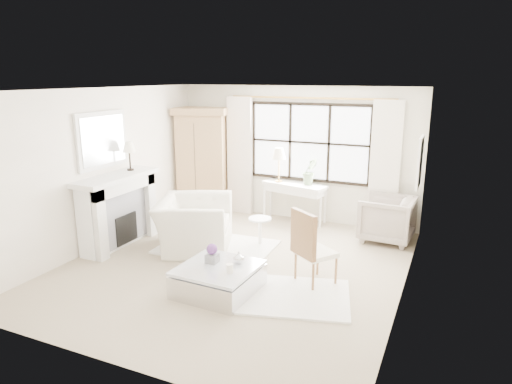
% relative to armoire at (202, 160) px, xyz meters
% --- Properties ---
extents(floor, '(5.50, 5.50, 0.00)m').
position_rel_armoire_xyz_m(floor, '(1.98, -2.42, -1.14)').
color(floor, tan).
rests_on(floor, ground).
extents(ceiling, '(5.50, 5.50, 0.00)m').
position_rel_armoire_xyz_m(ceiling, '(1.98, -2.42, 1.56)').
color(ceiling, silver).
rests_on(ceiling, ground).
extents(wall_back, '(5.00, 0.00, 5.00)m').
position_rel_armoire_xyz_m(wall_back, '(1.98, 0.33, 0.21)').
color(wall_back, silver).
rests_on(wall_back, ground).
extents(wall_front, '(5.00, 0.00, 5.00)m').
position_rel_armoire_xyz_m(wall_front, '(1.98, -5.17, 0.21)').
color(wall_front, beige).
rests_on(wall_front, ground).
extents(wall_left, '(0.00, 5.50, 5.50)m').
position_rel_armoire_xyz_m(wall_left, '(-0.52, -2.42, 0.21)').
color(wall_left, white).
rests_on(wall_left, ground).
extents(wall_right, '(0.00, 5.50, 5.50)m').
position_rel_armoire_xyz_m(wall_right, '(4.48, -2.42, 0.21)').
color(wall_right, white).
rests_on(wall_right, ground).
extents(window_pane, '(2.40, 0.02, 1.50)m').
position_rel_armoire_xyz_m(window_pane, '(2.28, 0.31, 0.46)').
color(window_pane, white).
rests_on(window_pane, wall_back).
extents(window_frame, '(2.50, 0.04, 1.50)m').
position_rel_armoire_xyz_m(window_frame, '(2.28, 0.30, 0.46)').
color(window_frame, black).
rests_on(window_frame, wall_back).
extents(curtain_rod, '(3.30, 0.04, 0.04)m').
position_rel_armoire_xyz_m(curtain_rod, '(2.28, 0.25, 1.33)').
color(curtain_rod, '#AA7E3B').
rests_on(curtain_rod, wall_back).
extents(curtain_left, '(0.55, 0.10, 2.47)m').
position_rel_armoire_xyz_m(curtain_left, '(0.78, 0.23, 0.10)').
color(curtain_left, silver).
rests_on(curtain_left, ground).
extents(curtain_right, '(0.55, 0.10, 2.47)m').
position_rel_armoire_xyz_m(curtain_right, '(3.78, 0.23, 0.10)').
color(curtain_right, silver).
rests_on(curtain_right, ground).
extents(fireplace, '(0.58, 1.66, 1.26)m').
position_rel_armoire_xyz_m(fireplace, '(-0.29, -2.42, -0.49)').
color(fireplace, white).
rests_on(fireplace, ground).
extents(mirror_frame, '(0.05, 1.15, 0.95)m').
position_rel_armoire_xyz_m(mirror_frame, '(-0.49, -2.42, 0.70)').
color(mirror_frame, silver).
rests_on(mirror_frame, wall_left).
extents(mirror_glass, '(0.02, 1.00, 0.80)m').
position_rel_armoire_xyz_m(mirror_glass, '(-0.46, -2.42, 0.70)').
color(mirror_glass, silver).
rests_on(mirror_glass, wall_left).
extents(art_frame, '(0.04, 0.62, 0.82)m').
position_rel_armoire_xyz_m(art_frame, '(4.45, -0.72, 0.41)').
color(art_frame, silver).
rests_on(art_frame, wall_right).
extents(art_canvas, '(0.01, 0.52, 0.72)m').
position_rel_armoire_xyz_m(art_canvas, '(4.43, -0.72, 0.41)').
color(art_canvas, beige).
rests_on(art_canvas, wall_right).
extents(mantel_lamp, '(0.22, 0.22, 0.51)m').
position_rel_armoire_xyz_m(mantel_lamp, '(-0.28, -2.01, 0.51)').
color(mantel_lamp, black).
rests_on(mantel_lamp, fireplace).
extents(armoire, '(1.27, 0.98, 2.24)m').
position_rel_armoire_xyz_m(armoire, '(0.00, 0.00, 0.00)').
color(armoire, tan).
rests_on(armoire, floor).
extents(console_table, '(1.37, 0.72, 0.80)m').
position_rel_armoire_xyz_m(console_table, '(2.08, 0.08, -0.74)').
color(console_table, white).
rests_on(console_table, floor).
extents(console_lamp, '(0.28, 0.28, 0.69)m').
position_rel_armoire_xyz_m(console_lamp, '(1.73, 0.08, 0.22)').
color(console_lamp, '#BA8A40').
rests_on(console_lamp, console_table).
extents(orchid_plant, '(0.37, 0.35, 0.53)m').
position_rel_armoire_xyz_m(orchid_plant, '(2.37, 0.10, -0.08)').
color(orchid_plant, '#617A51').
rests_on(orchid_plant, console_table).
extents(side_table, '(0.40, 0.40, 0.51)m').
position_rel_armoire_xyz_m(side_table, '(1.98, -1.44, -0.81)').
color(side_table, white).
rests_on(side_table, floor).
extents(rug_left, '(1.95, 1.41, 0.03)m').
position_rel_armoire_xyz_m(rug_left, '(1.35, -1.85, -1.12)').
color(rug_left, white).
rests_on(rug_left, floor).
extents(rug_right, '(1.83, 1.55, 0.03)m').
position_rel_armoire_xyz_m(rug_right, '(3.12, -3.03, -1.12)').
color(rug_right, white).
rests_on(rug_right, floor).
extents(club_armchair, '(1.58, 1.67, 0.87)m').
position_rel_armoire_xyz_m(club_armchair, '(1.01, -2.02, -0.70)').
color(club_armchair, silver).
rests_on(club_armchair, floor).
extents(wingback_chair, '(0.95, 0.93, 0.82)m').
position_rel_armoire_xyz_m(wingback_chair, '(3.95, -0.29, -0.73)').
color(wingback_chair, '#A09287').
rests_on(wingback_chair, floor).
extents(french_chair, '(0.67, 0.67, 1.08)m').
position_rel_armoire_xyz_m(french_chair, '(3.28, -2.50, -0.83)').
color(french_chair, olive).
rests_on(french_chair, floor).
extents(coffee_table, '(1.05, 1.05, 0.38)m').
position_rel_armoire_xyz_m(coffee_table, '(2.17, -3.29, -0.96)').
color(coffee_table, silver).
rests_on(coffee_table, floor).
extents(planter_box, '(0.16, 0.16, 0.12)m').
position_rel_armoire_xyz_m(planter_box, '(2.03, -3.21, -0.70)').
color(planter_box, slate).
rests_on(planter_box, coffee_table).
extents(planter_flowers, '(0.15, 0.15, 0.15)m').
position_rel_armoire_xyz_m(planter_flowers, '(2.03, -3.21, -0.56)').
color(planter_flowers, '#61317C').
rests_on(planter_flowers, planter_box).
extents(pillar_candle, '(0.09, 0.09, 0.12)m').
position_rel_armoire_xyz_m(pillar_candle, '(2.41, -3.41, -0.70)').
color(pillar_candle, white).
rests_on(pillar_candle, coffee_table).
extents(coffee_vase, '(0.16, 0.16, 0.16)m').
position_rel_armoire_xyz_m(coffee_vase, '(2.37, -3.08, -0.68)').
color(coffee_vase, silver).
rests_on(coffee_vase, coffee_table).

